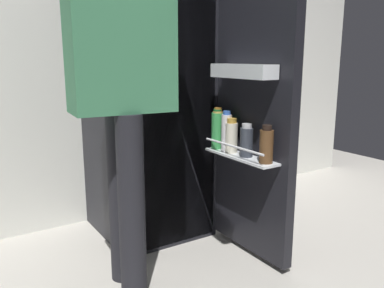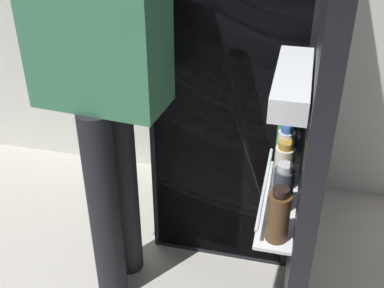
{
  "view_description": "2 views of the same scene",
  "coord_description": "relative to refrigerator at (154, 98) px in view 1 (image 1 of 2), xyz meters",
  "views": [
    {
      "loc": [
        -1.06,
        -1.61,
        1.07
      ],
      "look_at": [
        -0.09,
        -0.09,
        0.68
      ],
      "focal_mm": 37.43,
      "sensor_mm": 36.0,
      "label": 1
    },
    {
      "loc": [
        0.26,
        -1.37,
        1.59
      ],
      "look_at": [
        -0.07,
        0.0,
        0.73
      ],
      "focal_mm": 45.75,
      "sensor_mm": 36.0,
      "label": 2
    }
  ],
  "objects": [
    {
      "name": "kitchen_wall",
      "position": [
        -0.03,
        0.42,
        0.48
      ],
      "size": [
        4.4,
        0.1,
        2.63
      ],
      "primitive_type": "cube",
      "color": "silver",
      "rests_on": "ground_plane"
    },
    {
      "name": "person",
      "position": [
        -0.4,
        -0.49,
        0.18
      ],
      "size": [
        0.55,
        0.78,
        1.68
      ],
      "color": "black",
      "rests_on": "ground_plane"
    },
    {
      "name": "ground_plane",
      "position": [
        -0.03,
        -0.51,
        -0.84
      ],
      "size": [
        5.75,
        5.75,
        0.0
      ],
      "primitive_type": "plane",
      "color": "#B7B2A8"
    },
    {
      "name": "refrigerator",
      "position": [
        0.0,
        0.0,
        0.0
      ],
      "size": [
        0.66,
        1.21,
        1.67
      ],
      "color": "black",
      "rests_on": "ground_plane"
    }
  ]
}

